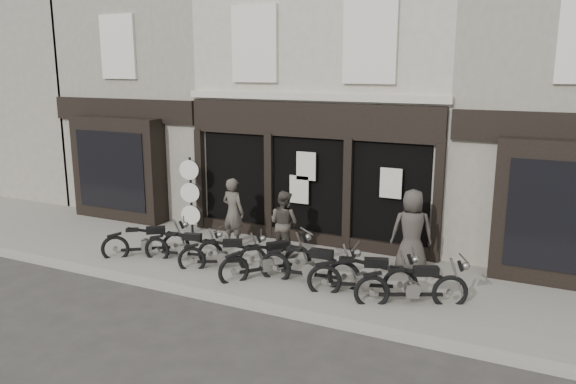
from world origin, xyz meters
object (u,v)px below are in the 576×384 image
at_px(motorcycle_6, 413,289).
at_px(advert_sign_post, 191,199).
at_px(motorcycle_5, 364,280).
at_px(motorcycle_1, 184,249).
at_px(man_right, 412,231).
at_px(motorcycle_0, 147,244).
at_px(motorcycle_2, 223,257).
at_px(man_left, 233,212).
at_px(man_centre, 284,223).
at_px(motorcycle_4, 310,269).
at_px(motorcycle_3, 268,263).

bearing_deg(motorcycle_6, advert_sign_post, 136.86).
xyz_separation_m(motorcycle_5, advert_sign_post, (-5.90, 2.10, 0.69)).
bearing_deg(motorcycle_1, man_right, 4.08).
xyz_separation_m(motorcycle_1, motorcycle_5, (4.67, -0.09, 0.05)).
bearing_deg(motorcycle_6, motorcycle_0, 154.10).
bearing_deg(motorcycle_0, motorcycle_6, -37.45).
bearing_deg(motorcycle_1, motorcycle_2, -17.57).
bearing_deg(man_left, man_centre, -176.04).
height_order(motorcycle_0, motorcycle_4, motorcycle_4).
bearing_deg(motorcycle_2, man_right, -4.54).
bearing_deg(motorcycle_2, man_left, 85.34).
distance_m(motorcycle_5, advert_sign_post, 6.30).
height_order(motorcycle_6, man_left, man_left).
bearing_deg(motorcycle_5, motorcycle_2, 161.35).
bearing_deg(motorcycle_1, motorcycle_3, -15.68).
xyz_separation_m(man_centre, man_right, (3.18, 0.26, 0.15)).
bearing_deg(man_centre, motorcycle_0, 38.69).
distance_m(motorcycle_2, man_centre, 1.83).
bearing_deg(motorcycle_0, motorcycle_3, -36.27).
distance_m(motorcycle_1, advert_sign_post, 2.47).
height_order(motorcycle_1, motorcycle_5, motorcycle_5).
height_order(man_left, advert_sign_post, advert_sign_post).
relative_size(motorcycle_4, motorcycle_6, 1.10).
distance_m(motorcycle_4, man_right, 2.58).
bearing_deg(motorcycle_4, man_right, 38.65).
height_order(motorcycle_2, motorcycle_4, motorcycle_4).
relative_size(motorcycle_2, motorcycle_3, 1.00).
height_order(motorcycle_1, advert_sign_post, advert_sign_post).
xyz_separation_m(motorcycle_3, man_right, (2.84, 1.77, 0.66)).
xyz_separation_m(motorcycle_0, motorcycle_2, (2.24, 0.07, -0.02)).
bearing_deg(motorcycle_2, man_centre, 32.48).
height_order(motorcycle_3, man_centre, man_centre).
bearing_deg(motorcycle_5, motorcycle_1, 160.52).
height_order(motorcycle_4, man_right, man_right).
bearing_deg(motorcycle_6, motorcycle_4, 151.08).
bearing_deg(motorcycle_4, motorcycle_1, 174.66).
xyz_separation_m(motorcycle_1, motorcycle_6, (5.72, -0.13, 0.05)).
bearing_deg(motorcycle_3, man_right, -18.57).
distance_m(motorcycle_4, man_left, 3.40).
bearing_deg(motorcycle_3, motorcycle_1, 127.85).
relative_size(motorcycle_1, motorcycle_5, 0.91).
distance_m(motorcycle_1, man_centre, 2.56).
bearing_deg(advert_sign_post, motorcycle_4, -38.74).
xyz_separation_m(motorcycle_0, motorcycle_4, (4.47, 0.13, 0.03)).
bearing_deg(man_left, motorcycle_4, 160.20).
bearing_deg(motorcycle_1, motorcycle_0, 173.55).
bearing_deg(motorcycle_2, motorcycle_6, -29.12).
distance_m(motorcycle_0, motorcycle_5, 5.73).
xyz_separation_m(motorcycle_4, motorcycle_6, (2.30, -0.12, -0.01)).
bearing_deg(man_right, motorcycle_2, 3.06).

